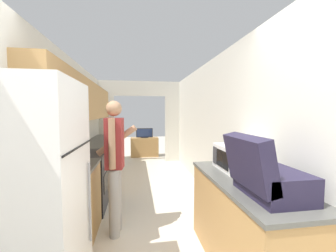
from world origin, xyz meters
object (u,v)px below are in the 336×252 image
Objects in this scene: refrigerator at (32,200)px; television at (144,133)px; suitcase at (264,175)px; tv_cabinet at (145,147)px; microwave at (237,158)px; range_oven at (86,181)px; person at (115,163)px.

refrigerator is 3.16× the size of television.
tv_cabinet is at bearing 96.87° from suitcase.
refrigerator is 5.71m from tv_cabinet.
television is at bearing 99.58° from microwave.
tv_cabinet is (1.05, 5.58, -0.57)m from refrigerator.
refrigerator is 3.27× the size of suitcase.
television is (-0.70, 5.75, -0.25)m from suitcase.
range_oven is 3.97m from tv_cabinet.
television is at bearing -1.24° from person.
refrigerator is at bearing -100.63° from tv_cabinet.
person is 3.40× the size of microwave.
refrigerator is 1.71× the size of range_oven.
microwave is at bearing -80.42° from television.
refrigerator reaches higher than suitcase.
tv_cabinet is (0.55, 4.58, -0.59)m from person.
person reaches higher than tv_cabinet.
tv_cabinet is (-0.70, 5.79, -0.74)m from suitcase.
microwave reaches higher than tv_cabinet.
television is at bearing 74.08° from range_oven.
person is 1.49m from microwave.
person is 3.09× the size of suitcase.
microwave is 0.88× the size of television.
refrigerator reaches higher than range_oven.
range_oven is 2.10× the size of microwave.
refrigerator is at bearing 159.09° from person.
range_oven is 1.85× the size of television.
suitcase is at bearing -83.13° from tv_cabinet.
suitcase is 0.73m from microwave.
refrigerator reaches higher than microwave.
television is (-0.00, -0.04, 0.49)m from tv_cabinet.
suitcase is 0.58× the size of tv_cabinet.
television reaches higher than tv_cabinet.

